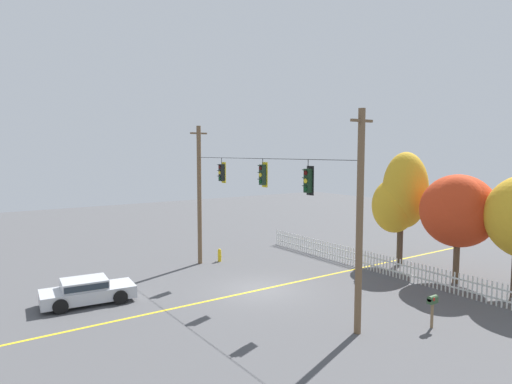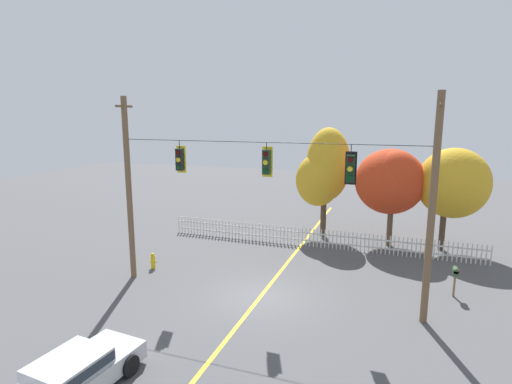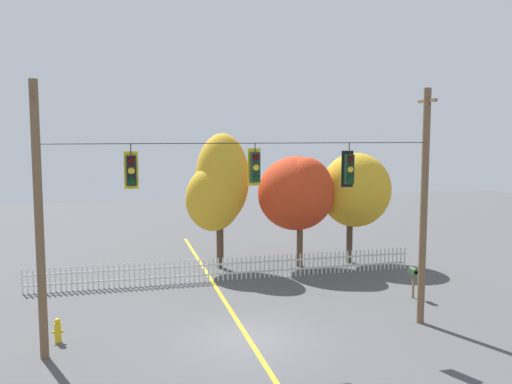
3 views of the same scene
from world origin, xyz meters
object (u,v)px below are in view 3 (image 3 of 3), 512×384
(traffic_signal_eastbound_side, at_px, (131,170))
(traffic_signal_northbound_secondary, at_px, (255,167))
(traffic_signal_westbound_side, at_px, (349,169))
(fire_hydrant, at_px, (58,330))
(roadside_mailbox, at_px, (414,273))
(autumn_oak_far_east, at_px, (356,188))
(autumn_maple_mid, at_px, (299,192))
(autumn_maple_near_fence, at_px, (220,184))

(traffic_signal_eastbound_side, height_order, traffic_signal_northbound_secondary, same)
(traffic_signal_eastbound_side, distance_m, traffic_signal_westbound_side, 7.23)
(traffic_signal_westbound_side, height_order, fire_hydrant, traffic_signal_westbound_side)
(roadside_mailbox, bearing_deg, autumn_oak_far_east, 86.67)
(traffic_signal_eastbound_side, relative_size, traffic_signal_westbound_side, 0.92)
(traffic_signal_westbound_side, distance_m, roadside_mailbox, 6.83)
(traffic_signal_eastbound_side, height_order, autumn_oak_far_east, traffic_signal_eastbound_side)
(traffic_signal_northbound_secondary, height_order, autumn_maple_mid, traffic_signal_northbound_secondary)
(traffic_signal_westbound_side, xyz_separation_m, fire_hydrant, (-9.70, 1.23, -5.26))
(traffic_signal_westbound_side, height_order, autumn_oak_far_east, traffic_signal_westbound_side)
(traffic_signal_eastbound_side, xyz_separation_m, autumn_maple_near_fence, (4.57, 9.86, -1.42))
(traffic_signal_eastbound_side, distance_m, traffic_signal_northbound_secondary, 3.93)
(autumn_maple_near_fence, xyz_separation_m, roadside_mailbox, (6.88, -7.10, -3.26))
(traffic_signal_eastbound_side, height_order, autumn_maple_near_fence, autumn_maple_near_fence)
(fire_hydrant, bearing_deg, traffic_signal_westbound_side, -7.24)
(autumn_maple_mid, distance_m, autumn_oak_far_east, 3.31)
(traffic_signal_northbound_secondary, distance_m, autumn_maple_mid, 10.48)
(traffic_signal_eastbound_side, relative_size, fire_hydrant, 1.73)
(fire_hydrant, bearing_deg, roadside_mailbox, 6.26)
(traffic_signal_westbound_side, relative_size, fire_hydrant, 1.87)
(autumn_oak_far_east, xyz_separation_m, fire_hydrant, (-14.31, -8.26, -3.55))
(traffic_signal_eastbound_side, relative_size, autumn_maple_near_fence, 0.20)
(autumn_maple_near_fence, distance_m, fire_hydrant, 11.80)
(fire_hydrant, height_order, roadside_mailbox, roadside_mailbox)
(traffic_signal_eastbound_side, bearing_deg, roadside_mailbox, 13.54)
(fire_hydrant, bearing_deg, traffic_signal_northbound_secondary, -10.89)
(autumn_oak_far_east, height_order, roadside_mailbox, autumn_oak_far_east)
(traffic_signal_northbound_secondary, xyz_separation_m, traffic_signal_westbound_side, (3.30, 0.00, -0.11))
(traffic_signal_westbound_side, relative_size, roadside_mailbox, 1.17)
(autumn_oak_far_east, bearing_deg, autumn_maple_mid, -175.02)
(autumn_maple_near_fence, relative_size, autumn_maple_mid, 1.20)
(traffic_signal_northbound_secondary, bearing_deg, fire_hydrant, 169.11)
(traffic_signal_eastbound_side, relative_size, traffic_signal_northbound_secondary, 1.01)
(traffic_signal_eastbound_side, relative_size, autumn_maple_mid, 0.25)
(traffic_signal_eastbound_side, distance_m, roadside_mailbox, 12.68)
(fire_hydrant, bearing_deg, autumn_maple_near_fence, 50.80)
(traffic_signal_eastbound_side, xyz_separation_m, fire_hydrant, (-2.47, 1.23, -5.33))
(autumn_maple_mid, bearing_deg, traffic_signal_northbound_secondary, -116.63)
(fire_hydrant, bearing_deg, autumn_maple_mid, 35.90)
(roadside_mailbox, bearing_deg, traffic_signal_eastbound_side, -166.46)
(traffic_signal_eastbound_side, distance_m, autumn_maple_mid, 12.71)
(autumn_maple_mid, bearing_deg, autumn_oak_far_east, 4.98)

